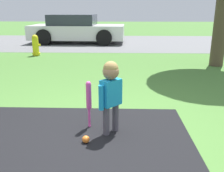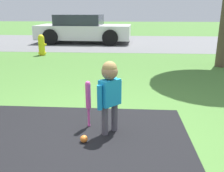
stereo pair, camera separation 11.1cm
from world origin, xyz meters
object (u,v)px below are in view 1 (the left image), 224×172
(parked_car, at_px, (77,29))
(fire_hydrant, at_px, (36,45))
(baseball_bat, at_px, (89,98))
(sports_ball, at_px, (86,139))
(child, at_px, (111,88))

(parked_car, bearing_deg, fire_hydrant, -101.00)
(baseball_bat, height_order, fire_hydrant, fire_hydrant)
(sports_ball, bearing_deg, parked_car, 100.17)
(baseball_bat, distance_m, parked_car, 8.73)
(sports_ball, relative_size, parked_car, 0.02)
(child, distance_m, sports_ball, 0.66)
(sports_ball, xyz_separation_m, parked_car, (-1.61, 8.98, 0.56))
(fire_hydrant, bearing_deg, baseball_bat, -65.17)
(fire_hydrant, height_order, parked_car, parked_car)
(child, xyz_separation_m, baseball_bat, (-0.28, 0.14, -0.18))
(fire_hydrant, distance_m, parked_car, 3.49)
(parked_car, bearing_deg, baseball_bat, -77.22)
(baseball_bat, distance_m, fire_hydrant, 5.71)
(child, bearing_deg, baseball_bat, 107.33)
(fire_hydrant, bearing_deg, parked_car, 76.82)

